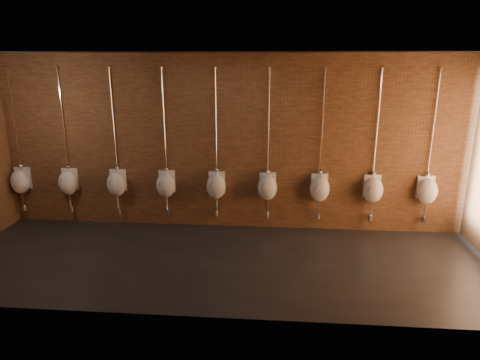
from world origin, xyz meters
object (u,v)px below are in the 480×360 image
at_px(urinal_4, 216,185).
at_px(urinal_5, 267,187).
at_px(urinal_7, 373,189).
at_px(urinal_1, 68,182).
at_px(urinal_6, 320,188).
at_px(urinal_3, 166,184).
at_px(urinal_8, 427,190).
at_px(urinal_2, 117,183).
at_px(urinal_0, 20,181).

relative_size(urinal_4, urinal_5, 1.00).
bearing_deg(urinal_4, urinal_7, 0.00).
bearing_deg(urinal_5, urinal_1, 180.00).
bearing_deg(urinal_4, urinal_1, 180.00).
distance_m(urinal_1, urinal_6, 4.73).
bearing_deg(urinal_1, urinal_6, 0.00).
height_order(urinal_4, urinal_5, same).
distance_m(urinal_5, urinal_7, 1.89).
height_order(urinal_1, urinal_7, same).
distance_m(urinal_3, urinal_4, 0.95).
height_order(urinal_3, urinal_6, same).
bearing_deg(urinal_8, urinal_5, 180.00).
bearing_deg(urinal_3, urinal_6, 0.00).
xyz_separation_m(urinal_2, urinal_8, (5.68, 0.00, 0.00)).
height_order(urinal_1, urinal_5, same).
bearing_deg(urinal_4, urinal_8, 0.00).
distance_m(urinal_3, urinal_8, 4.73).
bearing_deg(urinal_3, urinal_2, 180.00).
bearing_deg(urinal_7, urinal_5, 180.00).
height_order(urinal_0, urinal_6, same).
height_order(urinal_1, urinal_8, same).
height_order(urinal_5, urinal_8, same).
height_order(urinal_1, urinal_3, same).
bearing_deg(urinal_2, urinal_4, 0.00).
xyz_separation_m(urinal_3, urinal_7, (3.79, 0.00, 0.00)).
relative_size(urinal_3, urinal_5, 1.00).
relative_size(urinal_5, urinal_7, 1.00).
bearing_deg(urinal_8, urinal_3, 180.00).
distance_m(urinal_2, urinal_6, 3.79).
bearing_deg(urinal_5, urinal_8, 0.00).
relative_size(urinal_3, urinal_6, 1.00).
height_order(urinal_2, urinal_3, same).
distance_m(urinal_0, urinal_4, 3.79).
bearing_deg(urinal_5, urinal_4, 180.00).
height_order(urinal_4, urinal_8, same).
bearing_deg(urinal_0, urinal_8, 0.00).
distance_m(urinal_4, urinal_7, 2.84).
bearing_deg(urinal_0, urinal_4, 0.00).
relative_size(urinal_0, urinal_6, 1.00).
xyz_separation_m(urinal_1, urinal_3, (1.89, 0.00, 0.00)).
relative_size(urinal_4, urinal_7, 1.00).
relative_size(urinal_1, urinal_8, 1.00).
relative_size(urinal_7, urinal_8, 1.00).
bearing_deg(urinal_8, urinal_4, 180.00).
relative_size(urinal_6, urinal_7, 1.00).
relative_size(urinal_3, urinal_8, 1.00).
xyz_separation_m(urinal_0, urinal_2, (1.89, 0.00, 0.00)).
bearing_deg(urinal_6, urinal_4, 180.00).
bearing_deg(urinal_2, urinal_5, 0.00).
height_order(urinal_7, urinal_8, same).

